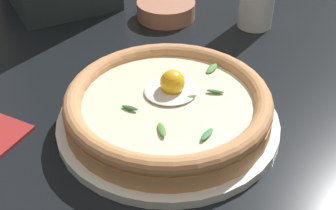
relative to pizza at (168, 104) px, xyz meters
name	(u,v)px	position (x,y,z in m)	size (l,w,h in m)	color
ground_plane	(162,131)	(0.01, -0.01, -0.05)	(2.40, 2.40, 0.03)	black
pizza_plate	(168,121)	(0.00, 0.00, -0.03)	(0.29, 0.29, 0.01)	white
pizza	(168,104)	(0.00, 0.00, 0.00)	(0.27, 0.27, 0.06)	tan
side_bowl	(166,10)	(-0.13, -0.30, -0.02)	(0.11, 0.11, 0.03)	#B4735A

